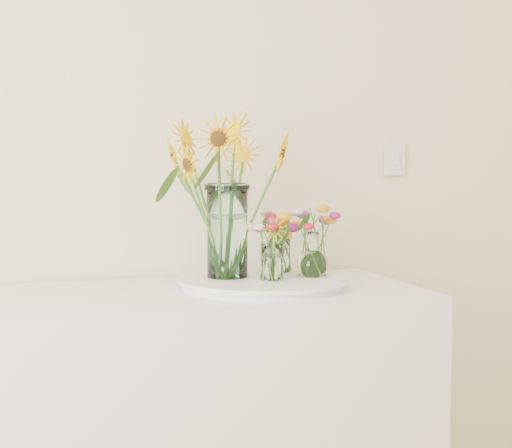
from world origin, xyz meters
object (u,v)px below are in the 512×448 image
object	(u,v)px
small_vase_a	(272,262)
small_vase_b	(313,255)
small_vase_c	(279,254)
counter	(185,442)
mason_jar	(227,231)
tray	(263,283)

from	to	relation	value
small_vase_a	small_vase_b	size ratio (longest dim) A/B	0.79
small_vase_b	small_vase_c	world-z (taller)	small_vase_b
counter	mason_jar	world-z (taller)	mason_jar
small_vase_a	small_vase_c	world-z (taller)	small_vase_c
counter	small_vase_b	bearing A→B (deg)	-3.20
mason_jar	small_vase_b	bearing A→B (deg)	-14.77
small_vase_b	small_vase_c	xyz separation A→B (m)	(-0.06, 0.13, -0.01)
tray	mason_jar	world-z (taller)	mason_jar
mason_jar	small_vase_a	xyz separation A→B (m)	(0.11, -0.09, -0.09)
counter	small_vase_b	distance (m)	0.67
counter	mason_jar	size ratio (longest dim) A/B	4.84
small_vase_b	small_vase_c	size ratio (longest dim) A/B	1.16
counter	small_vase_c	world-z (taller)	small_vase_c
counter	small_vase_c	bearing A→B (deg)	17.76
counter	small_vase_c	distance (m)	0.64
counter	small_vase_a	size ratio (longest dim) A/B	12.37
tray	small_vase_b	xyz separation A→B (m)	(0.15, -0.04, 0.08)
counter	mason_jar	distance (m)	0.64
mason_jar	small_vase_c	world-z (taller)	mason_jar
mason_jar	tray	bearing A→B (deg)	-16.66
counter	small_vase_a	xyz separation A→B (m)	(0.26, -0.05, 0.53)
tray	small_vase_b	bearing A→B (deg)	-13.46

